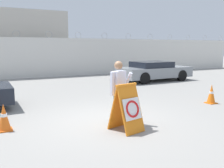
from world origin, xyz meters
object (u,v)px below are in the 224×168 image
object	(u,v)px
traffic_cone_mid	(211,94)
barricade_sign	(127,108)
traffic_cone_near	(4,117)
traffic_cone_far	(127,99)
parked_car_far_side	(154,71)
security_guard	(118,90)

from	to	relation	value
traffic_cone_mid	barricade_sign	bearing A→B (deg)	-163.83
traffic_cone_near	traffic_cone_far	xyz separation A→B (m)	(3.67, 0.33, 0.04)
traffic_cone_mid	parked_car_far_side	size ratio (longest dim) A/B	0.15
security_guard	traffic_cone_near	world-z (taller)	security_guard
barricade_sign	security_guard	distance (m)	0.64
parked_car_far_side	traffic_cone_mid	bearing A→B (deg)	-108.84
traffic_cone_mid	traffic_cone_far	distance (m)	3.31
security_guard	traffic_cone_far	size ratio (longest dim) A/B	2.21
traffic_cone_near	traffic_cone_mid	bearing A→B (deg)	-1.04
parked_car_far_side	security_guard	bearing A→B (deg)	-134.05
traffic_cone_near	traffic_cone_far	world-z (taller)	traffic_cone_far
security_guard	traffic_cone_mid	distance (m)	4.30
security_guard	traffic_cone_mid	size ratio (longest dim) A/B	2.42
security_guard	traffic_cone_mid	bearing A→B (deg)	-19.54
security_guard	parked_car_far_side	size ratio (longest dim) A/B	0.37
security_guard	traffic_cone_mid	xyz separation A→B (m)	(4.20, 0.69, -0.58)
parked_car_far_side	traffic_cone_far	bearing A→B (deg)	-134.64
traffic_cone_near	barricade_sign	bearing A→B (deg)	-26.67
barricade_sign	security_guard	xyz separation A→B (m)	(0.04, 0.54, 0.35)
traffic_cone_near	traffic_cone_far	distance (m)	3.68
traffic_cone_near	traffic_cone_far	bearing A→B (deg)	5.19
security_guard	traffic_cone_far	bearing A→B (deg)	22.27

